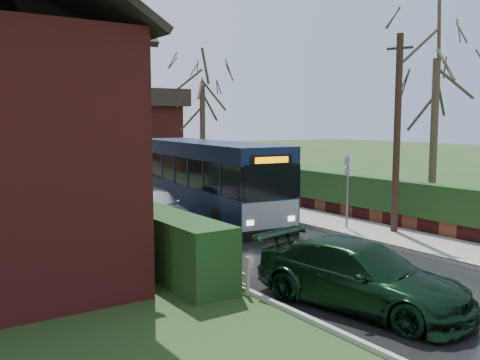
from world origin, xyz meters
TOP-DOWN VIEW (x-y plane):
  - ground at (0.00, 0.00)m, footprint 140.00×140.00m
  - road at (0.00, 10.00)m, footprint 6.00×100.00m
  - pavement at (4.25, 10.00)m, footprint 2.50×100.00m
  - kerb_right at (3.05, 10.00)m, footprint 0.12×100.00m
  - kerb_left at (-3.05, 10.00)m, footprint 0.12×100.00m
  - front_hedge at (-3.90, 5.00)m, footprint 1.20×16.00m
  - picket_fence at (-3.15, 5.00)m, footprint 0.10×16.00m
  - right_wall_hedge at (5.80, 10.00)m, footprint 0.60×50.00m
  - bus at (1.31, 6.30)m, footprint 3.37×10.41m
  - car_silver at (-1.50, 5.55)m, footprint 2.21×4.56m
  - car_green at (-1.60, -5.01)m, footprint 2.93×5.13m
  - car_distant at (1.91, 36.60)m, footprint 1.50×3.73m
  - bus_stop_sign at (3.86, 0.78)m, footprint 0.13×0.42m
  - telegraph_pole at (4.80, -0.58)m, footprint 0.39×0.86m
  - tree_right_near at (9.00, 1.00)m, footprint 4.29×4.29m
  - tree_right_far at (6.35, 15.35)m, footprint 4.52×4.52m

SIDE VIEW (x-z plane):
  - ground at x=0.00m, z-range 0.00..0.00m
  - road at x=0.00m, z-range 0.00..0.02m
  - kerb_left at x=-3.05m, z-range 0.00..0.10m
  - pavement at x=4.25m, z-range 0.00..0.14m
  - kerb_right at x=3.05m, z-range 0.00..0.14m
  - picket_fence at x=-3.15m, z-range 0.00..0.90m
  - car_distant at x=1.91m, z-range 0.00..1.21m
  - car_green at x=-1.60m, z-range 0.00..1.40m
  - car_silver at x=-1.50m, z-range 0.00..1.50m
  - front_hedge at x=-3.90m, z-range 0.00..1.60m
  - right_wall_hedge at x=5.80m, z-range 0.12..1.92m
  - bus at x=1.31m, z-range -0.01..3.09m
  - bus_stop_sign at x=3.86m, z-range 0.44..3.19m
  - telegraph_pole at x=4.80m, z-range 0.04..6.94m
  - tree_right_far at x=6.35m, z-range 2.16..10.90m
  - tree_right_near at x=9.00m, z-range 2.29..11.56m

